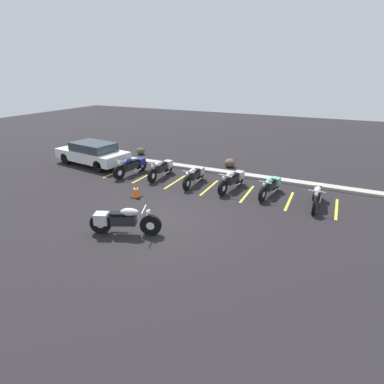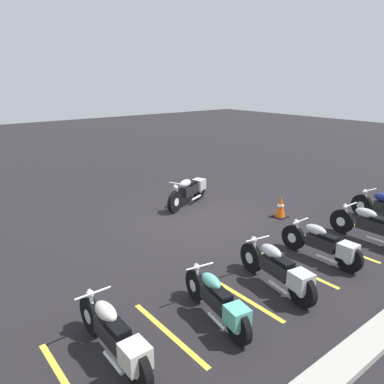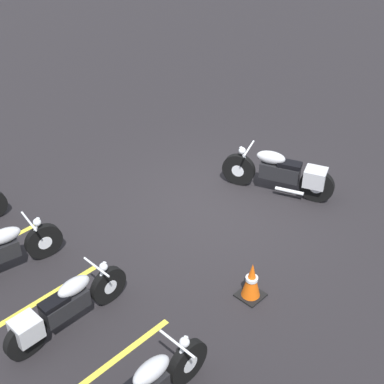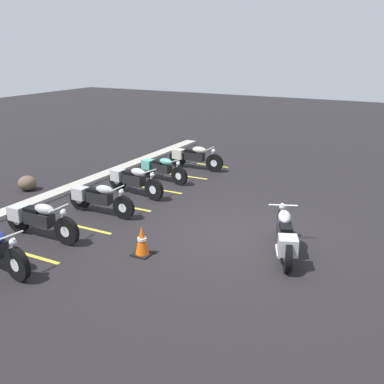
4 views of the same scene
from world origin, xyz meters
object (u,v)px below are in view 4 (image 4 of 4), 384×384
at_px(parked_bike_2, 98,198).
at_px(landscape_rock_1, 27,183).
at_px(parked_bike_1, 37,219).
at_px(traffic_cone, 142,241).
at_px(parked_bike_3, 132,180).
at_px(parked_bike_4, 161,168).
at_px(motorcycle_silver_featured, 285,235).
at_px(parked_bike_5, 193,157).

bearing_deg(parked_bike_2, landscape_rock_1, 169.74).
bearing_deg(parked_bike_1, landscape_rock_1, 140.75).
bearing_deg(traffic_cone, parked_bike_3, 37.96).
distance_m(parked_bike_4, landscape_rock_1, 4.31).
xyz_separation_m(motorcycle_silver_featured, parked_bike_5, (5.50, 5.16, -0.03)).
height_order(parked_bike_3, parked_bike_5, parked_bike_3).
bearing_deg(parked_bike_1, parked_bike_4, 89.08).
bearing_deg(parked_bike_5, parked_bike_4, -97.79).
bearing_deg(parked_bike_5, parked_bike_3, -93.65).
bearing_deg(traffic_cone, parked_bike_4, 27.77).
bearing_deg(parked_bike_4, parked_bike_5, 92.21).
height_order(motorcycle_silver_featured, parked_bike_1, motorcycle_silver_featured).
xyz_separation_m(parked_bike_2, parked_bike_3, (1.81, 0.13, 0.02)).
bearing_deg(parked_bike_4, landscape_rock_1, -127.35).
bearing_deg(traffic_cone, parked_bike_1, 97.68).
distance_m(parked_bike_3, parked_bike_5, 3.55).
xyz_separation_m(parked_bike_3, traffic_cone, (-3.38, -2.64, -0.14)).
distance_m(motorcycle_silver_featured, parked_bike_4, 6.53).
xyz_separation_m(motorcycle_silver_featured, landscape_rock_1, (0.73, 8.59, -0.26)).
relative_size(motorcycle_silver_featured, parked_bike_2, 1.04).
height_order(parked_bike_1, parked_bike_3, parked_bike_1).
bearing_deg(parked_bike_1, parked_bike_2, 83.06).
height_order(parked_bike_2, traffic_cone, parked_bike_2).
bearing_deg(parked_bike_3, parked_bike_1, -81.75).
height_order(motorcycle_silver_featured, parked_bike_5, motorcycle_silver_featured).
bearing_deg(motorcycle_silver_featured, parked_bike_4, 34.26).
xyz_separation_m(parked_bike_4, parked_bike_5, (1.86, -0.26, 0.03)).
height_order(parked_bike_4, landscape_rock_1, parked_bike_4).
height_order(motorcycle_silver_featured, parked_bike_4, motorcycle_silver_featured).
distance_m(parked_bike_3, traffic_cone, 4.29).
bearing_deg(parked_bike_4, motorcycle_silver_featured, -23.82).
relative_size(parked_bike_1, landscape_rock_1, 3.81).
height_order(parked_bike_1, landscape_rock_1, parked_bike_1).
distance_m(motorcycle_silver_featured, parked_bike_1, 5.77).
relative_size(parked_bike_2, parked_bike_3, 0.97).
bearing_deg(parked_bike_4, parked_bike_3, -79.01).
xyz_separation_m(parked_bike_4, landscape_rock_1, (-2.91, 3.17, -0.20)).
relative_size(motorcycle_silver_featured, parked_bike_4, 1.09).
xyz_separation_m(parked_bike_4, traffic_cone, (-5.06, -2.66, -0.11)).
height_order(parked_bike_2, landscape_rock_1, parked_bike_2).
relative_size(parked_bike_4, parked_bike_5, 0.93).
distance_m(parked_bike_2, traffic_cone, 2.96).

